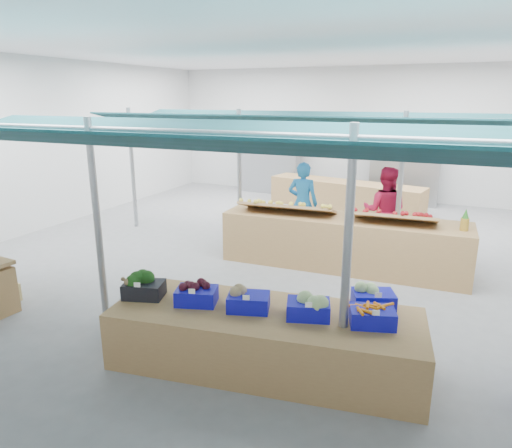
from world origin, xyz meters
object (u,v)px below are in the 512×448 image
object	(u,v)px
vendor_left	(303,203)
vendor_right	(384,211)
fruit_counter	(343,242)
veg_counter	(265,339)

from	to	relation	value
vendor_left	vendor_right	bearing A→B (deg)	177.78
fruit_counter	vendor_left	size ratio (longest dim) A/B	2.50
fruit_counter	vendor_right	size ratio (longest dim) A/B	2.50
vendor_right	fruit_counter	bearing A→B (deg)	59.16
vendor_right	vendor_left	bearing A→B (deg)	-2.22
vendor_left	vendor_right	xyz separation A→B (m)	(1.80, -0.00, 0.00)
fruit_counter	vendor_left	xyz separation A→B (m)	(-1.20, 1.10, 0.43)
fruit_counter	vendor_left	distance (m)	1.68
veg_counter	vendor_left	xyz separation A→B (m)	(-1.16, 4.91, 0.57)
veg_counter	vendor_right	world-z (taller)	vendor_right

